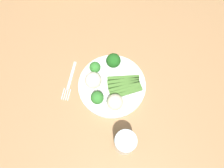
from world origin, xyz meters
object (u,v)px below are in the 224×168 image
(dining_table, at_px, (100,85))
(chair, at_px, (78,3))
(broccoli_front_left, at_px, (97,98))
(water_glass, at_px, (125,143))
(broccoli_back_right, at_px, (113,61))
(cauliflower_near_fork, at_px, (115,102))
(cauliflower_front, at_px, (93,80))
(broccoli_left, at_px, (95,67))
(fork, at_px, (70,81))
(plate, at_px, (112,85))
(asparagus_bundle, at_px, (124,85))

(dining_table, bearing_deg, chair, -78.12)
(broccoli_front_left, distance_m, water_glass, 0.18)
(broccoli_back_right, bearing_deg, chair, -72.15)
(broccoli_front_left, height_order, cauliflower_near_fork, same)
(cauliflower_front, bearing_deg, broccoli_left, -97.85)
(cauliflower_near_fork, bearing_deg, fork, -32.48)
(broccoli_front_left, distance_m, cauliflower_near_fork, 0.06)
(broccoli_left, height_order, fork, broccoli_left)
(broccoli_left, distance_m, cauliflower_front, 0.05)
(chair, distance_m, broccoli_front_left, 0.79)
(plate, height_order, broccoli_front_left, broccoli_front_left)
(asparagus_bundle, bearing_deg, cauliflower_near_fork, 49.95)
(plate, relative_size, asparagus_bundle, 1.95)
(cauliflower_front, bearing_deg, broccoli_back_right, -136.45)
(dining_table, xyz_separation_m, cauliflower_front, (0.02, 0.04, 0.16))
(fork, bearing_deg, asparagus_bundle, 92.98)
(dining_table, distance_m, broccoli_back_right, 0.18)
(dining_table, xyz_separation_m, chair, (0.13, -0.60, -0.15))
(fork, xyz_separation_m, water_glass, (-0.19, 0.25, 0.05))
(asparagus_bundle, height_order, broccoli_left, broccoli_left)
(dining_table, xyz_separation_m, plate, (-0.05, 0.05, 0.12))
(water_glass, bearing_deg, cauliflower_near_fork, -79.60)
(dining_table, distance_m, asparagus_bundle, 0.17)
(broccoli_front_left, height_order, cauliflower_front, cauliflower_front)
(cauliflower_front, bearing_deg, water_glass, 114.07)
(asparagus_bundle, bearing_deg, fork, -21.01)
(dining_table, height_order, broccoli_left, broccoli_left)
(fork, bearing_deg, broccoli_left, 120.49)
(dining_table, xyz_separation_m, broccoli_front_left, (0.01, 0.11, 0.16))
(dining_table, distance_m, broccoli_front_left, 0.19)
(chair, distance_m, water_glass, 0.95)
(dining_table, bearing_deg, broccoli_left, -40.35)
(chair, xyz_separation_m, broccoli_front_left, (-0.12, 0.71, 0.31))
(cauliflower_front, bearing_deg, chair, -80.54)
(broccoli_back_right, height_order, water_glass, water_glass)
(broccoli_front_left, relative_size, fork, 0.35)
(dining_table, bearing_deg, fork, 10.79)
(chair, bearing_deg, plate, 107.05)
(cauliflower_front, bearing_deg, cauliflower_near_fork, 131.39)
(broccoli_front_left, xyz_separation_m, cauliflower_front, (0.01, -0.07, -0.00))
(broccoli_front_left, bearing_deg, cauliflower_front, -78.56)
(chair, height_order, cauliflower_front, chair)
(broccoli_left, distance_m, broccoli_front_left, 0.12)
(broccoli_front_left, bearing_deg, chair, -80.35)
(chair, bearing_deg, cauliflower_near_fork, 106.01)
(cauliflower_front, bearing_deg, fork, -13.12)
(chair, relative_size, cauliflower_front, 13.97)
(dining_table, xyz_separation_m, asparagus_bundle, (-0.09, 0.06, 0.13))
(dining_table, xyz_separation_m, cauliflower_near_fork, (-0.06, 0.13, 0.15))
(broccoli_front_left, relative_size, broccoli_back_right, 0.86)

